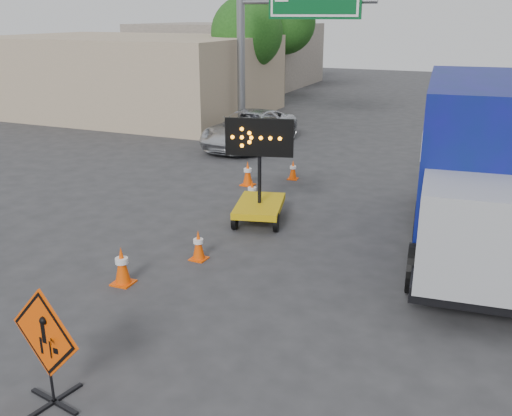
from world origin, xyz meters
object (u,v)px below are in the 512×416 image
Objects in this scene: arrow_board at (259,199)px; box_truck at (479,176)px; construction_sign at (46,345)px; pickup_truck at (250,129)px.

box_truck is at bearing -10.05° from arrow_board.
box_truck is at bearing 69.57° from construction_sign.
box_truck reaches higher than construction_sign.
construction_sign is 16.36m from pickup_truck.
arrow_board is at bearing 178.36° from box_truck.
arrow_board is at bearing 102.16° from construction_sign.
construction_sign is at bearing -73.47° from pickup_truck.
box_truck is at bearing -38.05° from pickup_truck.
pickup_truck is at bearing 134.03° from box_truck.
arrow_board is 8.84m from pickup_truck.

